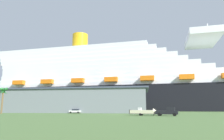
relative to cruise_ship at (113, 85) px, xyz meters
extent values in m
plane|color=#4C6B38|center=(14.64, -45.98, -17.55)|extent=(600.00, 600.00, 0.00)
cube|color=black|center=(3.16, -0.17, -9.65)|extent=(190.48, 43.70, 15.80)
cylinder|color=black|center=(-91.06, 5.88, -9.65)|extent=(33.64, 33.64, 15.80)
cube|color=white|center=(3.16, -0.17, -0.35)|extent=(167.71, 39.72, 2.82)
cube|color=white|center=(-0.60, 0.07, 2.47)|extent=(161.35, 38.52, 2.82)
cube|color=white|center=(-4.37, 0.32, 5.29)|extent=(152.87, 37.28, 2.82)
cube|color=white|center=(-8.14, 0.56, 8.11)|extent=(144.50, 36.50, 2.82)
cube|color=white|center=(-11.91, 0.80, 10.93)|extent=(137.25, 35.81, 2.82)
cube|color=white|center=(-15.68, 1.04, 13.74)|extent=(131.20, 35.15, 2.82)
cube|color=white|center=(-19.45, 1.28, 16.56)|extent=(127.20, 34.28, 2.82)
cube|color=white|center=(-23.22, 1.52, 19.38)|extent=(121.95, 33.23, 2.82)
cube|color=white|center=(-26.99, 1.77, 22.20)|extent=(117.54, 32.40, 2.82)
cube|color=white|center=(-30.76, 2.01, 25.02)|extent=(113.82, 31.84, 2.82)
cube|color=white|center=(59.70, -3.80, 28.43)|extent=(21.08, 35.98, 4.00)
cylinder|color=yellow|center=(-25.10, 1.65, 32.58)|extent=(12.11, 12.11, 12.31)
cylinder|color=silver|center=(63.47, -4.04, 32.43)|extent=(0.80, 0.80, 12.00)
cube|color=orange|center=(-63.85, -12.37, 1.63)|extent=(8.19, 3.71, 2.80)
cube|color=orange|center=(-41.86, -13.78, 1.63)|extent=(8.19, 3.71, 2.80)
cube|color=orange|center=(-19.88, -15.19, 1.63)|extent=(8.19, 3.71, 2.80)
cube|color=orange|center=(2.11, -16.60, 1.63)|extent=(8.19, 3.71, 2.80)
cube|color=orange|center=(24.10, -18.02, 1.63)|extent=(8.19, 3.71, 2.80)
cube|color=orange|center=(46.08, -19.43, 1.63)|extent=(8.19, 3.71, 2.80)
cube|color=slate|center=(-5.79, -50.98, -12.83)|extent=(59.78, 28.93, 9.44)
cube|color=#3F4759|center=(-5.79, -50.98, -7.81)|extent=(62.17, 30.09, 0.60)
cube|color=black|center=(29.85, -84.90, -16.70)|extent=(5.87, 2.99, 0.90)
cube|color=black|center=(30.84, -85.09, -15.80)|extent=(2.32, 2.18, 0.90)
cube|color=#26333F|center=(31.50, -85.21, -15.89)|extent=(0.40, 1.67, 0.63)
cylinder|color=black|center=(31.96, -84.28, -17.15)|extent=(0.84, 0.42, 0.80)
cylinder|color=black|center=(31.59, -86.24, -17.15)|extent=(0.84, 0.42, 0.80)
cylinder|color=black|center=(28.27, -83.59, -17.15)|extent=(0.84, 0.42, 0.80)
cylinder|color=black|center=(27.90, -85.56, -17.15)|extent=(0.84, 0.42, 0.80)
cube|color=#595960|center=(23.53, -83.73, -17.08)|extent=(7.26, 3.06, 0.16)
cube|color=#595960|center=(27.62, -84.49, -17.08)|extent=(2.29, 0.54, 0.10)
cylinder|color=black|center=(23.40, -82.69, -17.23)|extent=(0.67, 0.33, 0.64)
cylinder|color=black|center=(23.03, -84.66, -17.23)|extent=(0.67, 0.33, 0.64)
cube|color=beige|center=(23.53, -83.73, -16.55)|extent=(6.67, 3.14, 0.90)
cone|color=beige|center=(27.07, -84.39, -16.55)|extent=(1.51, 1.99, 1.80)
cube|color=silver|center=(22.90, -83.61, -15.75)|extent=(0.97, 1.13, 0.70)
cube|color=black|center=(20.18, -83.11, -16.55)|extent=(0.45, 0.56, 1.10)
cylinder|color=brown|center=(-25.14, -76.22, -13.70)|extent=(0.57, 0.57, 7.71)
cone|color=#287233|center=(-24.74, -76.24, -9.74)|extent=(0.81, 3.32, 2.54)
cone|color=#287233|center=(-24.90, -75.91, -9.74)|extent=(3.15, 2.66, 2.23)
cone|color=#287233|center=(-25.25, -75.84, -9.74)|extent=(3.39, 1.56, 2.49)
cone|color=#287233|center=(-25.50, -76.04, -9.74)|extent=(2.16, 3.27, 2.51)
cone|color=#287233|center=(-25.47, -76.45, -9.74)|extent=(2.55, 3.22, 2.23)
cone|color=#287233|center=(-25.23, -76.61, -9.74)|extent=(3.51, 1.43, 2.23)
cone|color=#287233|center=(-24.94, -76.57, -9.74)|extent=(3.09, 2.21, 2.75)
sphere|color=#287233|center=(-25.14, -76.22, -9.84)|extent=(1.10, 1.10, 1.10)
cube|color=white|center=(-2.49, -64.94, -16.87)|extent=(4.52, 2.25, 0.70)
cube|color=#1E232D|center=(-2.27, -64.93, -16.25)|extent=(2.58, 1.92, 0.55)
cylinder|color=black|center=(-3.87, -66.02, -17.22)|extent=(0.67, 0.27, 0.66)
cylinder|color=black|center=(-4.01, -64.08, -17.22)|extent=(0.67, 0.27, 0.66)
cylinder|color=black|center=(-0.98, -65.81, -17.22)|extent=(0.67, 0.27, 0.66)
cylinder|color=black|center=(-1.11, -63.87, -17.22)|extent=(0.67, 0.27, 0.66)
cube|color=silver|center=(-17.17, -56.52, -16.87)|extent=(4.54, 2.66, 0.70)
cube|color=#1E232D|center=(-16.96, -56.48, -16.25)|extent=(2.66, 2.13, 0.55)
cylinder|color=black|center=(-18.39, -57.72, -17.22)|extent=(0.69, 0.33, 0.66)
cylinder|color=black|center=(-18.73, -55.82, -17.22)|extent=(0.69, 0.33, 0.66)
cylinder|color=black|center=(-15.61, -57.23, -17.22)|extent=(0.69, 0.33, 0.66)
cylinder|color=black|center=(-15.96, -55.32, -17.22)|extent=(0.69, 0.33, 0.66)
camera|label=1|loc=(26.02, -141.32, -15.44)|focal=33.41mm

